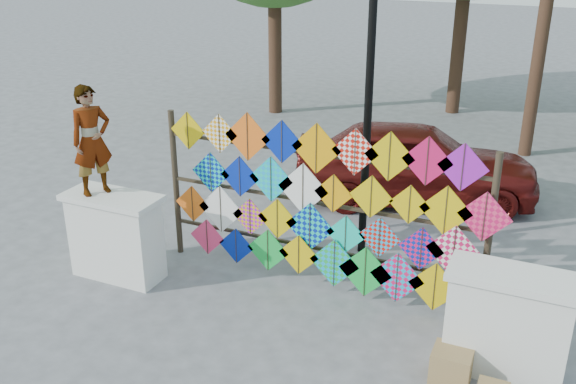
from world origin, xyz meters
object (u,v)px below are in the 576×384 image
Objects in this scene: kite_rack at (323,208)px; vendor_woman at (92,141)px; sedan at (415,162)px; lamppost at (369,83)px.

kite_rack is 3.30m from vendor_woman.
sedan is 0.99× the size of lamppost.
kite_rack is 1.10× the size of lamppost.
sedan is at bearing -9.29° from vendor_woman.
sedan is 3.06m from lamppost.
sedan is at bearing 84.56° from lamppost.
lamppost is (0.18, 1.28, 1.48)m from kite_rack.
vendor_woman is (-3.06, -0.92, 0.83)m from kite_rack.
vendor_woman is at bearing -145.76° from lamppost.
sedan is (3.46, 4.56, -1.30)m from vendor_woman.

